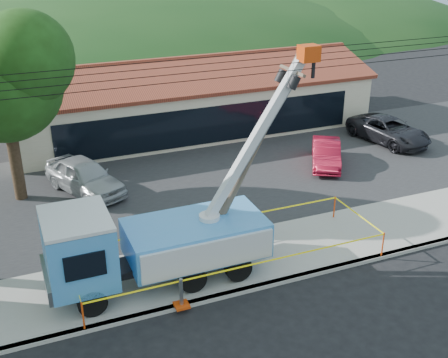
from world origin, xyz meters
TOP-DOWN VIEW (x-y plane):
  - ground at (0.00, 0.00)m, footprint 120.00×120.00m
  - curb at (0.00, 2.10)m, footprint 60.00×0.25m
  - sidewalk at (0.00, 4.00)m, footprint 60.00×4.00m
  - parking_lot at (0.00, 12.00)m, footprint 60.00×12.00m
  - strip_mall at (4.00, 19.98)m, footprint 22.50×8.53m
  - tree_lot at (-7.00, 13.00)m, footprint 6.30×5.60m
  - hill_center at (10.00, 55.00)m, footprint 89.60×64.00m
  - hill_east at (30.00, 55.00)m, footprint 72.80×52.00m
  - utility_truck at (-3.06, 3.83)m, footprint 9.91×4.23m
  - leaning_pole at (0.95, 4.07)m, footprint 4.37×1.69m
  - caution_tape at (-0.07, 3.79)m, footprint 11.64×3.51m
  - car_silver at (-4.01, 12.48)m, footprint 3.72×5.27m
  - car_red at (8.65, 10.93)m, footprint 3.29×4.28m
  - car_dark at (14.07, 12.64)m, footprint 3.32×5.65m

SIDE VIEW (x-z plane):
  - ground at x=0.00m, z-range 0.00..0.00m
  - hill_center at x=10.00m, z-range -16.00..16.00m
  - hill_east at x=30.00m, z-range -13.00..13.00m
  - car_silver at x=-4.01m, z-range -0.83..0.83m
  - car_red at x=8.65m, z-range -0.68..0.68m
  - car_dark at x=14.07m, z-range -0.74..0.74m
  - parking_lot at x=0.00m, z-range 0.00..0.10m
  - curb at x=0.00m, z-range 0.00..0.15m
  - sidewalk at x=0.00m, z-range 0.00..0.15m
  - caution_tape at x=-0.07m, z-range 0.40..1.42m
  - utility_truck at x=-3.06m, z-range -2.26..5.88m
  - strip_mall at x=4.00m, z-range -0.46..4.22m
  - leaning_pole at x=0.95m, z-range 0.50..8.52m
  - tree_lot at x=-7.00m, z-range 1.74..10.68m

